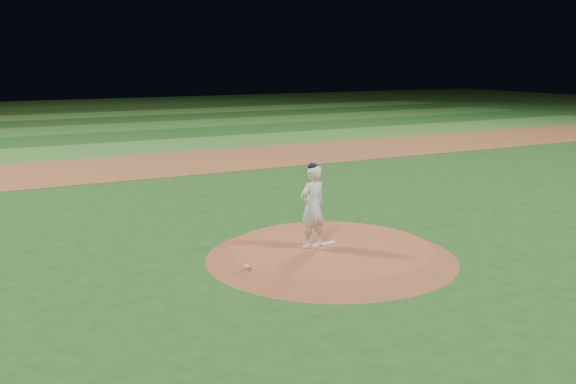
{
  "coord_description": "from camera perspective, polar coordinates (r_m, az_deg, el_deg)",
  "views": [
    {
      "loc": [
        -7.17,
        -11.47,
        4.28
      ],
      "look_at": [
        0.0,
        2.0,
        1.1
      ],
      "focal_mm": 40.0,
      "sensor_mm": 36.0,
      "label": 1
    }
  ],
  "objects": [
    {
      "name": "pitching_rubber",
      "position": [
        14.23,
        3.17,
        -4.63
      ],
      "size": [
        0.62,
        0.19,
        0.03
      ],
      "primitive_type": "cube",
      "rotation": [
        0.0,
        0.0,
        0.06
      ],
      "color": "silver",
      "rests_on": "pitchers_mound"
    },
    {
      "name": "pitchers_mound",
      "position": [
        14.15,
        3.82,
        -5.33
      ],
      "size": [
        5.5,
        5.5,
        0.25
      ],
      "primitive_type": "cone",
      "color": "#9B4E30",
      "rests_on": "ground"
    },
    {
      "name": "outfield_stripe_3",
      "position": [
        46.72,
        -19.18,
        5.89
      ],
      "size": [
        70.0,
        5.0,
        0.02
      ],
      "primitive_type": "cube",
      "color": "#1C4416",
      "rests_on": "ground"
    },
    {
      "name": "outfield_stripe_0",
      "position": [
        32.07,
        -14.88,
        3.73
      ],
      "size": [
        70.0,
        5.0,
        0.02
      ],
      "primitive_type": "cube",
      "color": "#3B752A",
      "rests_on": "ground"
    },
    {
      "name": "infield_dirt_band",
      "position": [
        26.8,
        -12.15,
        2.35
      ],
      "size": [
        70.0,
        6.0,
        0.02
      ],
      "primitive_type": "cube",
      "color": "brown",
      "rests_on": "ground"
    },
    {
      "name": "rosin_bag",
      "position": [
        12.69,
        -3.7,
        -6.61
      ],
      "size": [
        0.12,
        0.12,
        0.07
      ],
      "primitive_type": "ellipsoid",
      "color": "silver",
      "rests_on": "pitchers_mound"
    },
    {
      "name": "outfield_stripe_5",
      "position": [
        56.59,
        -20.81,
        6.69
      ],
      "size": [
        70.0,
        5.0,
        0.02
      ],
      "primitive_type": "cube",
      "color": "#204014",
      "rests_on": "ground"
    },
    {
      "name": "pitcher_on_mound",
      "position": [
        13.82,
        2.2,
        -1.27
      ],
      "size": [
        0.73,
        0.55,
        1.86
      ],
      "color": "white",
      "rests_on": "pitchers_mound"
    },
    {
      "name": "outfield_stripe_1",
      "position": [
        36.92,
        -16.69,
        4.64
      ],
      "size": [
        70.0,
        5.0,
        0.02
      ],
      "primitive_type": "cube",
      "color": "#1C4E19",
      "rests_on": "ground"
    },
    {
      "name": "ground",
      "position": [
        14.19,
        3.82,
        -5.82
      ],
      "size": [
        120.0,
        120.0,
        0.0
      ],
      "primitive_type": "plane",
      "color": "#204E19",
      "rests_on": "ground"
    },
    {
      "name": "outfield_stripe_2",
      "position": [
        41.81,
        -18.08,
        5.34
      ],
      "size": [
        70.0,
        5.0,
        0.02
      ],
      "primitive_type": "cube",
      "color": "#2E6725",
      "rests_on": "ground"
    },
    {
      "name": "outfield_stripe_4",
      "position": [
        51.65,
        -20.07,
        6.33
      ],
      "size": [
        70.0,
        5.0,
        0.02
      ],
      "primitive_type": "cube",
      "color": "#366D27",
      "rests_on": "ground"
    }
  ]
}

